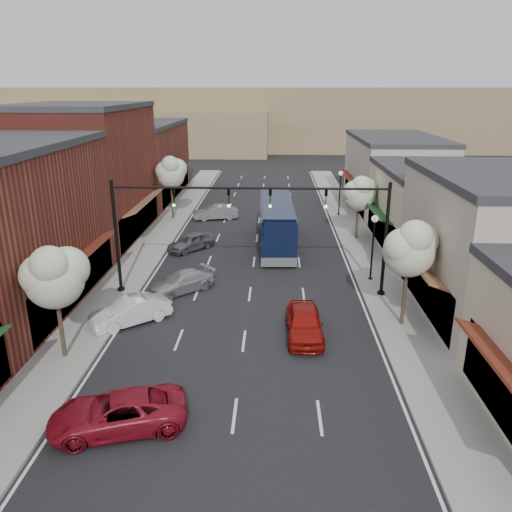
# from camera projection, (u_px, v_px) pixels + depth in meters

# --- Properties ---
(ground) EXTENTS (160.00, 160.00, 0.00)m
(ground) POSITION_uv_depth(u_px,v_px,m) (241.00, 362.00, 23.15)
(ground) COLOR black
(ground) RESTS_ON ground
(sidewalk_left) EXTENTS (2.80, 73.00, 0.15)m
(sidewalk_left) POSITION_uv_depth(u_px,v_px,m) (154.00, 241.00, 40.94)
(sidewalk_left) COLOR gray
(sidewalk_left) RESTS_ON ground
(sidewalk_right) EXTENTS (2.80, 73.00, 0.15)m
(sidewalk_right) POSITION_uv_depth(u_px,v_px,m) (360.00, 244.00, 40.33)
(sidewalk_right) COLOR gray
(sidewalk_right) RESTS_ON ground
(curb_left) EXTENTS (0.25, 73.00, 0.17)m
(curb_left) POSITION_uv_depth(u_px,v_px,m) (171.00, 242.00, 40.88)
(curb_left) COLOR gray
(curb_left) RESTS_ON ground
(curb_right) EXTENTS (0.25, 73.00, 0.17)m
(curb_right) POSITION_uv_depth(u_px,v_px,m) (342.00, 244.00, 40.38)
(curb_right) COLOR gray
(curb_right) RESTS_ON ground
(bldg_left_midfar) EXTENTS (10.14, 14.10, 10.90)m
(bldg_left_midfar) POSITION_uv_depth(u_px,v_px,m) (84.00, 173.00, 40.85)
(bldg_left_midfar) COLOR maroon
(bldg_left_midfar) RESTS_ON ground
(bldg_left_far) EXTENTS (10.14, 18.10, 8.40)m
(bldg_left_far) POSITION_uv_depth(u_px,v_px,m) (137.00, 161.00, 56.39)
(bldg_left_far) COLOR brown
(bldg_left_far) RESTS_ON ground
(bldg_right_midnear) EXTENTS (9.14, 12.10, 7.90)m
(bldg_right_midnear) POSITION_uv_depth(u_px,v_px,m) (500.00, 246.00, 27.08)
(bldg_right_midnear) COLOR #B0A497
(bldg_right_midnear) RESTS_ON ground
(bldg_right_midfar) EXTENTS (9.14, 12.10, 6.40)m
(bldg_right_midfar) POSITION_uv_depth(u_px,v_px,m) (432.00, 208.00, 38.67)
(bldg_right_midfar) COLOR beige
(bldg_right_midfar) RESTS_ON ground
(bldg_right_far) EXTENTS (9.14, 16.10, 7.40)m
(bldg_right_far) POSITION_uv_depth(u_px,v_px,m) (393.00, 173.00, 51.76)
(bldg_right_far) COLOR #B0A497
(bldg_right_far) RESTS_ON ground
(hill_far) EXTENTS (120.00, 30.00, 12.00)m
(hill_far) POSITION_uv_depth(u_px,v_px,m) (269.00, 117.00, 106.38)
(hill_far) COLOR #7A6647
(hill_far) RESTS_ON ground
(hill_near) EXTENTS (50.00, 20.00, 8.00)m
(hill_near) POSITION_uv_depth(u_px,v_px,m) (139.00, 131.00, 96.57)
(hill_near) COLOR #7A6647
(hill_near) RESTS_ON ground
(signal_mast_right) EXTENTS (8.22, 0.46, 7.00)m
(signal_mast_right) POSITION_uv_depth(u_px,v_px,m) (346.00, 222.00, 29.03)
(signal_mast_right) COLOR black
(signal_mast_right) RESTS_ON ground
(signal_mast_left) EXTENTS (8.22, 0.46, 7.00)m
(signal_mast_left) POSITION_uv_depth(u_px,v_px,m) (155.00, 221.00, 29.44)
(signal_mast_left) COLOR black
(signal_mast_left) RESTS_ON ground
(tree_right_near) EXTENTS (2.85, 2.65, 5.95)m
(tree_right_near) POSITION_uv_depth(u_px,v_px,m) (411.00, 247.00, 25.15)
(tree_right_near) COLOR #47382B
(tree_right_near) RESTS_ON ground
(tree_right_far) EXTENTS (2.85, 2.65, 5.43)m
(tree_right_far) POSITION_uv_depth(u_px,v_px,m) (360.00, 192.00, 40.44)
(tree_right_far) COLOR #47382B
(tree_right_far) RESTS_ON ground
(tree_left_near) EXTENTS (2.85, 2.65, 5.69)m
(tree_left_near) POSITION_uv_depth(u_px,v_px,m) (54.00, 275.00, 22.04)
(tree_left_near) COLOR #47382B
(tree_left_near) RESTS_ON ground
(tree_left_far) EXTENTS (2.85, 2.65, 6.13)m
(tree_left_far) POSITION_uv_depth(u_px,v_px,m) (171.00, 172.00, 46.52)
(tree_left_far) COLOR #47382B
(tree_left_far) RESTS_ON ground
(lamp_post_near) EXTENTS (0.44, 0.44, 4.44)m
(lamp_post_near) POSITION_uv_depth(u_px,v_px,m) (373.00, 237.00, 31.84)
(lamp_post_near) COLOR black
(lamp_post_near) RESTS_ON ground
(lamp_post_far) EXTENTS (0.44, 0.44, 4.44)m
(lamp_post_far) POSITION_uv_depth(u_px,v_px,m) (340.00, 186.00, 48.40)
(lamp_post_far) COLOR black
(lamp_post_far) RESTS_ON ground
(coach_bus) EXTENTS (2.91, 11.70, 3.55)m
(coach_bus) POSITION_uv_depth(u_px,v_px,m) (277.00, 223.00, 39.75)
(coach_bus) COLOR black
(coach_bus) RESTS_ON ground
(red_hatchback) EXTENTS (1.85, 4.51, 1.53)m
(red_hatchback) POSITION_uv_depth(u_px,v_px,m) (304.00, 323.00, 25.28)
(red_hatchback) COLOR #950F0A
(red_hatchback) RESTS_ON ground
(parked_car_a) EXTENTS (5.46, 3.56, 1.40)m
(parked_car_a) POSITION_uv_depth(u_px,v_px,m) (118.00, 413.00, 18.41)
(parked_car_a) COLOR maroon
(parked_car_a) RESTS_ON ground
(parked_car_b) EXTENTS (4.31, 3.87, 1.42)m
(parked_car_b) POSITION_uv_depth(u_px,v_px,m) (130.00, 311.00, 26.71)
(parked_car_b) COLOR silver
(parked_car_b) RESTS_ON ground
(parked_car_c) EXTENTS (4.37, 4.20, 1.25)m
(parked_car_c) POSITION_uv_depth(u_px,v_px,m) (182.00, 282.00, 30.93)
(parked_car_c) COLOR #A3A3A9
(parked_car_c) RESTS_ON ground
(parked_car_d) EXTENTS (3.79, 4.13, 1.37)m
(parked_car_d) POSITION_uv_depth(u_px,v_px,m) (191.00, 242.00, 38.83)
(parked_car_d) COLOR #55585C
(parked_car_d) RESTS_ON ground
(parked_car_e) EXTENTS (4.43, 2.39, 1.39)m
(parked_car_e) POSITION_uv_depth(u_px,v_px,m) (216.00, 212.00, 47.87)
(parked_car_e) COLOR #949498
(parked_car_e) RESTS_ON ground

